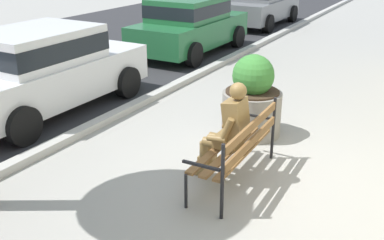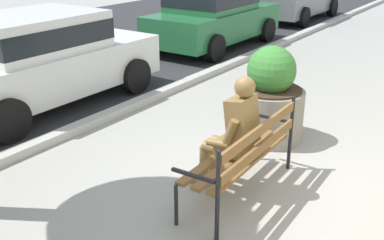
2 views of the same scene
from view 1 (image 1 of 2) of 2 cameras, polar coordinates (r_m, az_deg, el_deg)
The scene contains 8 objects.
ground_plane at distance 6.34m, azimuth 6.87°, elevation -6.61°, with size 80.00×80.00×0.00m, color #9E9B93.
curb_stone at distance 7.77m, azimuth -13.11°, elevation -1.01°, with size 60.00×0.20×0.12m, color #B2AFA8.
park_bench at distance 5.85m, azimuth 6.06°, elevation -3.16°, with size 1.81×0.58×0.95m.
bronze_statue_seated at distance 5.91m, azimuth 4.36°, elevation -1.52°, with size 0.63×0.76×1.37m.
concrete_planter at distance 7.38m, azimuth 7.63°, elevation 2.36°, with size 0.97×0.97×1.34m.
parked_car_white at distance 8.72m, azimuth -18.50°, elevation 6.34°, with size 4.10×1.92×1.56m.
parked_car_green at distance 12.85m, azimuth -0.27°, elevation 12.15°, with size 4.10×1.92×1.56m.
parked_car_grey at distance 17.55m, azimuth 8.64°, elevation 14.52°, with size 4.10×1.92×1.56m.
Camera 1 is at (-5.17, -2.10, 3.00)m, focal length 41.96 mm.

